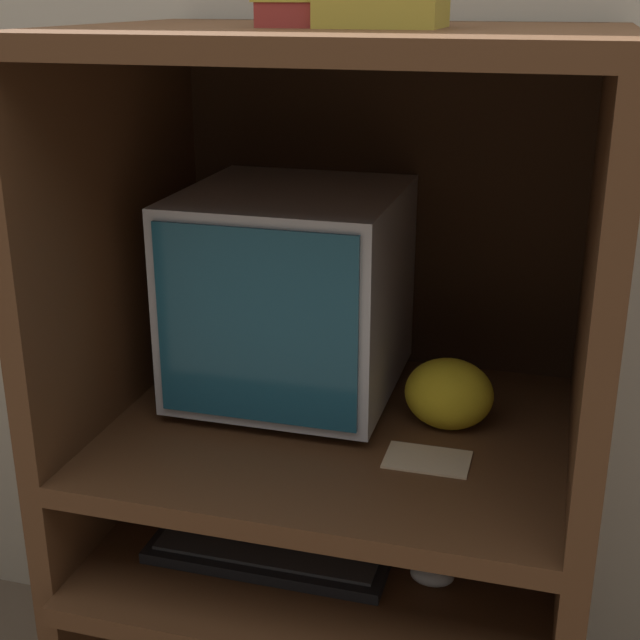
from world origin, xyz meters
TOP-DOWN VIEW (x-y plane):
  - wall_back at (0.00, 0.73)m, footprint 6.00×0.06m
  - desk_base at (0.00, 0.30)m, footprint 0.87×0.71m
  - desk_monitor_shelf at (0.00, 0.34)m, footprint 0.87×0.67m
  - hutch_upper at (0.00, 0.37)m, footprint 0.87×0.67m
  - crt_monitor at (-0.12, 0.45)m, footprint 0.38×0.41m
  - keyboard at (-0.09, 0.20)m, footprint 0.42×0.17m
  - mouse at (0.20, 0.20)m, footprint 0.07×0.05m
  - snack_bag at (0.19, 0.38)m, footprint 0.16×0.12m
  - paper_card at (0.17, 0.25)m, footprint 0.14×0.09m

SIDE VIEW (x-z plane):
  - desk_base at x=0.00m, z-range 0.08..0.68m
  - keyboard at x=-0.09m, z-range 0.60..0.63m
  - mouse at x=0.20m, z-range 0.60..0.64m
  - desk_monitor_shelf at x=0.00m, z-range 0.66..0.86m
  - paper_card at x=0.17m, z-range 0.80..0.81m
  - snack_bag at x=0.19m, z-range 0.80..0.93m
  - crt_monitor at x=-0.12m, z-range 0.81..1.20m
  - hutch_upper at x=0.00m, z-range 0.90..1.58m
  - wall_back at x=0.00m, z-range 0.00..2.60m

